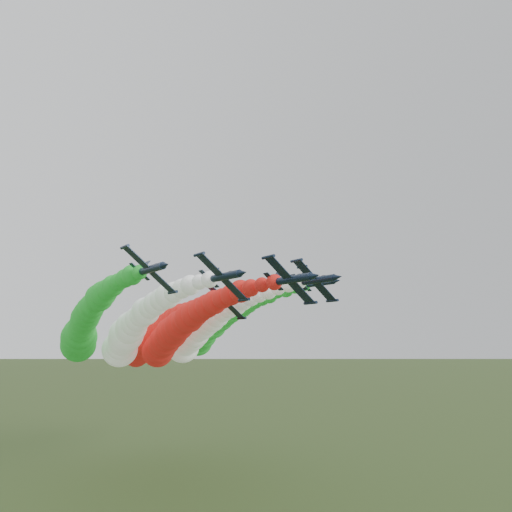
{
  "coord_description": "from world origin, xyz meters",
  "views": [
    {
      "loc": [
        -42.52,
        -63.07,
        32.51
      ],
      "look_at": [
        5.94,
        4.37,
        46.93
      ],
      "focal_mm": 35.0,
      "sensor_mm": 36.0,
      "label": 1
    }
  ],
  "objects_px": {
    "jet_inner_right": "(199,331)",
    "jet_lead": "(174,334)",
    "jet_trail": "(147,340)",
    "jet_outer_left": "(84,328)",
    "jet_inner_left": "(131,332)",
    "jet_outer_right": "(215,327)"
  },
  "relations": [
    {
      "from": "jet_inner_left",
      "to": "jet_trail",
      "type": "relative_size",
      "value": 1.01
    },
    {
      "from": "jet_inner_left",
      "to": "jet_outer_right",
      "type": "bearing_deg",
      "value": 19.9
    },
    {
      "from": "jet_inner_left",
      "to": "jet_outer_right",
      "type": "relative_size",
      "value": 1.0
    },
    {
      "from": "jet_outer_left",
      "to": "jet_outer_right",
      "type": "relative_size",
      "value": 1.0
    },
    {
      "from": "jet_inner_left",
      "to": "jet_lead",
      "type": "bearing_deg",
      "value": -45.9
    },
    {
      "from": "jet_inner_right",
      "to": "jet_lead",
      "type": "bearing_deg",
      "value": -146.03
    },
    {
      "from": "jet_inner_right",
      "to": "jet_trail",
      "type": "xyz_separation_m",
      "value": [
        -5.45,
        18.89,
        -2.27
      ]
    },
    {
      "from": "jet_trail",
      "to": "jet_outer_left",
      "type": "bearing_deg",
      "value": -152.09
    },
    {
      "from": "jet_inner_right",
      "to": "jet_trail",
      "type": "height_order",
      "value": "jet_inner_right"
    },
    {
      "from": "jet_trail",
      "to": "jet_inner_right",
      "type": "bearing_deg",
      "value": -73.9
    },
    {
      "from": "jet_inner_right",
      "to": "jet_trail",
      "type": "distance_m",
      "value": 19.79
    },
    {
      "from": "jet_lead",
      "to": "jet_trail",
      "type": "xyz_separation_m",
      "value": [
        4.81,
        25.81,
        -1.36
      ]
    },
    {
      "from": "jet_inner_right",
      "to": "jet_outer_left",
      "type": "xyz_separation_m",
      "value": [
        -25.92,
        8.05,
        0.32
      ]
    },
    {
      "from": "jet_lead",
      "to": "jet_outer_right",
      "type": "relative_size",
      "value": 1.0
    },
    {
      "from": "jet_inner_left",
      "to": "jet_inner_right",
      "type": "distance_m",
      "value": 17.54
    },
    {
      "from": "jet_inner_right",
      "to": "jet_outer_right",
      "type": "bearing_deg",
      "value": 44.71
    },
    {
      "from": "jet_outer_right",
      "to": "jet_trail",
      "type": "distance_m",
      "value": 18.67
    },
    {
      "from": "jet_lead",
      "to": "jet_outer_left",
      "type": "relative_size",
      "value": 0.99
    },
    {
      "from": "jet_inner_left",
      "to": "jet_outer_left",
      "type": "height_order",
      "value": "jet_outer_left"
    },
    {
      "from": "jet_inner_left",
      "to": "jet_trail",
      "type": "height_order",
      "value": "jet_inner_left"
    },
    {
      "from": "jet_outer_left",
      "to": "jet_outer_right",
      "type": "distance_m",
      "value": 37.07
    },
    {
      "from": "jet_inner_left",
      "to": "jet_outer_right",
      "type": "xyz_separation_m",
      "value": [
        28.55,
        10.34,
        1.98
      ]
    }
  ]
}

